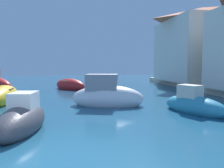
# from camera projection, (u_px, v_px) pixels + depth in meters

# --- Properties ---
(ground) EXTENTS (80.00, 80.00, 0.00)m
(ground) POSITION_uv_depth(u_px,v_px,m) (55.00, 161.00, 4.79)
(ground) COLOR #1E5170
(moored_boat_1) EXTENTS (3.99, 2.43, 1.94)m
(moored_boat_1) POSITION_uv_depth(u_px,v_px,m) (107.00, 96.00, 11.28)
(moored_boat_1) COLOR white
(moored_boat_1) RESTS_ON ground
(moored_boat_2) EXTENTS (1.61, 3.21, 1.46)m
(moored_boat_2) POSITION_uv_depth(u_px,v_px,m) (22.00, 120.00, 6.97)
(moored_boat_2) COLOR #3F3F47
(moored_boat_2) RESTS_ON ground
(moored_boat_3) EXTENTS (3.27, 3.75, 1.19)m
(moored_boat_3) POSITION_uv_depth(u_px,v_px,m) (70.00, 85.00, 18.90)
(moored_boat_3) COLOR #B21E1E
(moored_boat_3) RESTS_ON ground
(moored_boat_6) EXTENTS (1.50, 4.38, 1.23)m
(moored_boat_6) POSITION_uv_depth(u_px,v_px,m) (2.00, 96.00, 12.15)
(moored_boat_6) COLOR gold
(moored_boat_6) RESTS_ON ground
(moored_boat_7) EXTENTS (2.19, 3.31, 1.44)m
(moored_boat_7) POSITION_uv_depth(u_px,v_px,m) (194.00, 105.00, 9.61)
(moored_boat_7) COLOR teal
(moored_boat_7) RESTS_ON ground
(waterfront_building_annex) EXTENTS (7.38, 8.12, 7.28)m
(waterfront_building_annex) POSITION_uv_depth(u_px,v_px,m) (201.00, 44.00, 21.77)
(waterfront_building_annex) COLOR silver
(waterfront_building_annex) RESTS_ON quay_promenade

